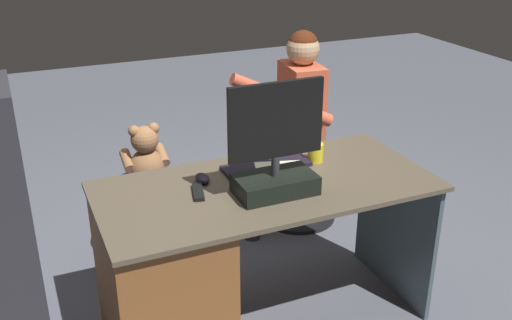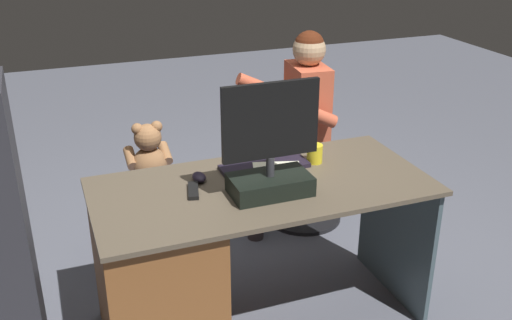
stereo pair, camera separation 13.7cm
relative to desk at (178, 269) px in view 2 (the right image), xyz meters
The scene contains 12 objects.
ground_plane 0.66m from the desk, 140.59° to the right, with size 10.00×10.00×0.00m, color slate.
desk is the anchor object (origin of this frame).
monitor 0.66m from the desk, 167.56° to the left, with size 0.42×0.20×0.50m.
keyboard 0.62m from the desk, 161.53° to the right, with size 0.42×0.14×0.02m, color black.
computer_mouse 0.42m from the desk, 138.24° to the right, with size 0.06×0.10×0.04m, color #251F2F.
cup 0.84m from the desk, 169.24° to the right, with size 0.08×0.08×0.09m, color yellow.
tv_remote 0.37m from the desk, 162.29° to the right, with size 0.04×0.15×0.02m, color black.
notebook_binder 0.61m from the desk, behind, with size 0.22×0.30×0.02m, color beige.
office_chair_teddy 0.79m from the desk, 93.15° to the right, with size 0.55×0.55×0.48m.
teddy_bear 0.82m from the desk, 93.09° to the right, with size 0.25×0.25×0.35m.
visitor_chair 1.35m from the desk, 139.88° to the right, with size 0.48×0.48×0.48m.
person 1.32m from the desk, 137.66° to the right, with size 0.56×0.51×1.22m.
Camera 2 is at (0.86, 2.55, 1.91)m, focal length 41.71 mm.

